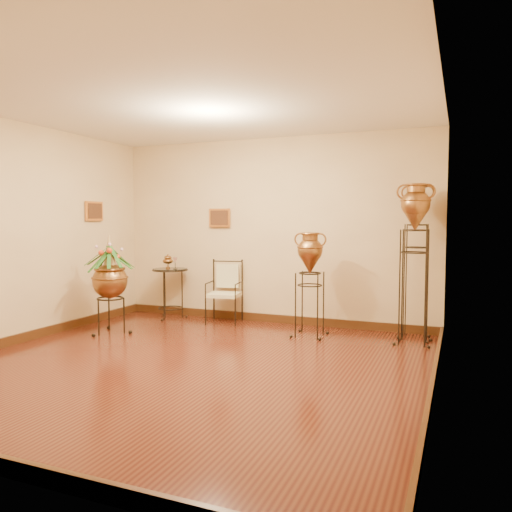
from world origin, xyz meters
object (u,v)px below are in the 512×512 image
at_px(amphora_tall, 416,261).
at_px(armchair, 224,292).
at_px(side_table, 170,292).
at_px(planter_urn, 110,277).
at_px(amphora_mid, 414,262).

bearing_deg(amphora_tall, armchair, 180.00).
xyz_separation_m(armchair, side_table, (-0.95, 0.00, -0.06)).
height_order(amphora_tall, armchair, amphora_tall).
bearing_deg(planter_urn, amphora_mid, 14.09).
relative_size(amphora_tall, side_table, 2.02).
height_order(planter_urn, armchair, planter_urn).
relative_size(armchair, side_table, 0.94).
bearing_deg(planter_urn, amphora_tall, 17.41).
distance_m(amphora_mid, planter_urn, 4.05).
xyz_separation_m(amphora_tall, armchair, (-2.77, 0.00, -0.56)).
height_order(amphora_tall, amphora_mid, amphora_mid).
bearing_deg(side_table, amphora_mid, -3.77).
bearing_deg(amphora_mid, side_table, 176.23).
xyz_separation_m(amphora_mid, side_table, (-3.73, 0.25, -0.61)).
xyz_separation_m(planter_urn, armchair, (1.14, 1.23, -0.32)).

